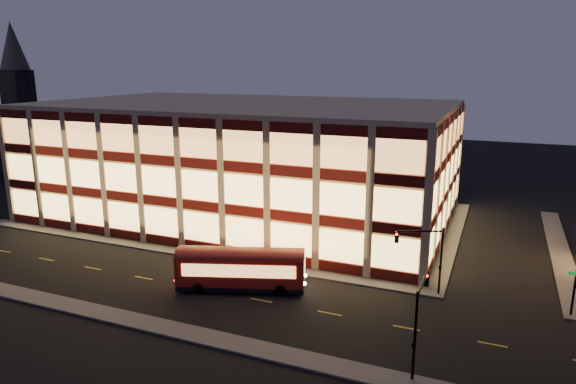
% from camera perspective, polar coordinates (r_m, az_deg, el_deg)
% --- Properties ---
extents(ground, '(200.00, 200.00, 0.00)m').
position_cam_1_polar(ground, '(53.07, -10.01, -7.34)').
color(ground, black).
rests_on(ground, ground).
extents(sidewalk_office_south, '(54.00, 2.00, 0.15)m').
position_cam_1_polar(sidewalk_office_south, '(55.40, -12.09, -6.43)').
color(sidewalk_office_south, '#514F4C').
rests_on(sidewalk_office_south, ground).
extents(sidewalk_office_east, '(2.00, 30.00, 0.15)m').
position_cam_1_polar(sidewalk_office_east, '(61.53, 17.68, -4.72)').
color(sidewalk_office_east, '#514F4C').
rests_on(sidewalk_office_east, ground).
extents(sidewalk_tower_west, '(2.00, 30.00, 0.15)m').
position_cam_1_polar(sidewalk_tower_west, '(61.76, 27.92, -5.66)').
color(sidewalk_tower_west, '#514F4C').
rests_on(sidewalk_tower_west, ground).
extents(sidewalk_near, '(100.00, 2.00, 0.15)m').
position_cam_1_polar(sidewalk_near, '(43.66, -19.43, -12.69)').
color(sidewalk_near, '#514F4C').
rests_on(sidewalk_near, ground).
extents(office_building, '(50.45, 30.45, 14.50)m').
position_cam_1_polar(office_building, '(66.67, -4.58, 3.69)').
color(office_building, tan).
rests_on(office_building, ground).
extents(church_tower, '(5.00, 5.00, 18.00)m').
position_cam_1_polar(church_tower, '(127.18, -27.56, 7.84)').
color(church_tower, '#2D2621').
rests_on(church_tower, ground).
extents(church_spire, '(6.00, 6.00, 10.00)m').
position_cam_1_polar(church_spire, '(126.84, -28.29, 14.12)').
color(church_spire, '#4C473F').
rests_on(church_spire, church_tower).
extents(traffic_signal_far, '(3.79, 1.87, 6.00)m').
position_cam_1_polar(traffic_signal_far, '(44.50, 14.97, -6.19)').
color(traffic_signal_far, black).
rests_on(traffic_signal_far, ground).
extents(traffic_signal_near, '(0.32, 4.45, 6.00)m').
position_cam_1_polar(traffic_signal_near, '(34.02, 14.43, -12.57)').
color(traffic_signal_near, black).
rests_on(traffic_signal_near, ground).
extents(trolley_bus, '(11.33, 6.23, 3.74)m').
position_cam_1_polar(trolley_bus, '(45.16, -5.26, -8.23)').
color(trolley_bus, '#A01308').
rests_on(trolley_bus, ground).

